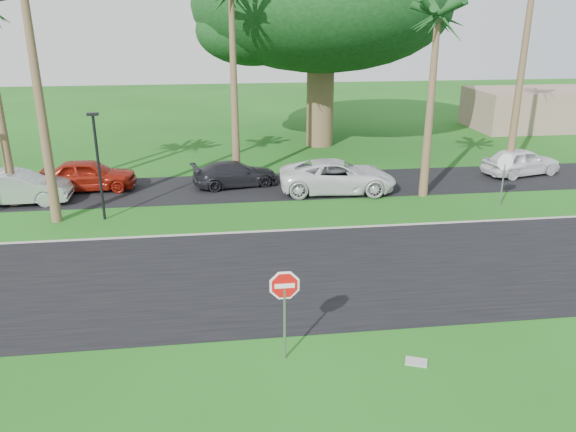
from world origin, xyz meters
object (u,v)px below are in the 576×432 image
at_px(car_dark, 235,174).
at_px(car_minivan, 338,177).
at_px(stop_sign_far, 504,169).
at_px(stop_sign_near, 285,297).
at_px(car_red, 89,175).
at_px(car_pickup, 521,162).
at_px(car_silver, 17,188).

distance_m(car_dark, car_minivan, 5.32).
relative_size(stop_sign_far, car_minivan, 0.45).
distance_m(stop_sign_near, stop_sign_far, 15.91).
xyz_separation_m(car_red, car_dark, (7.36, -0.24, -0.15)).
bearing_deg(car_red, car_pickup, -90.77).
bearing_deg(stop_sign_near, car_dark, 92.26).
bearing_deg(car_minivan, car_silver, 94.35).
bearing_deg(stop_sign_far, car_minivan, -23.76).
xyz_separation_m(car_red, car_pickup, (23.16, -0.10, -0.03)).
bearing_deg(car_red, car_minivan, -99.32).
distance_m(stop_sign_near, car_dark, 15.85).
bearing_deg(stop_sign_near, car_silver, 127.45).
relative_size(stop_sign_near, car_pickup, 0.59).
distance_m(car_silver, car_red, 3.43).
distance_m(car_silver, car_pickup, 26.10).
height_order(stop_sign_near, car_minivan, stop_sign_near).
bearing_deg(stop_sign_near, car_minivan, 72.61).
height_order(car_silver, car_dark, car_silver).
distance_m(car_minivan, car_pickup, 10.91).
bearing_deg(stop_sign_near, stop_sign_far, 43.73).
height_order(stop_sign_near, stop_sign_far, same).
height_order(car_silver, car_pickup, car_silver).
bearing_deg(stop_sign_near, car_red, 116.46).
height_order(stop_sign_far, car_minivan, stop_sign_far).
bearing_deg(stop_sign_far, car_silver, -8.09).
xyz_separation_m(stop_sign_near, car_pickup, (15.18, 15.93, -1.01)).
xyz_separation_m(stop_sign_near, car_red, (-7.98, 16.04, -0.98)).
height_order(car_red, car_dark, car_red).
height_order(car_dark, car_pickup, car_pickup).
relative_size(stop_sign_near, stop_sign_far, 1.00).
distance_m(stop_sign_far, car_red, 20.15).
bearing_deg(car_minivan, car_red, 85.78).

